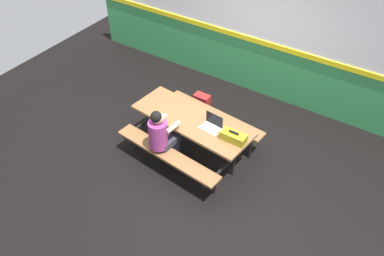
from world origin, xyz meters
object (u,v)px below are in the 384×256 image
laptop_silver (212,125)px  toolbox_grey (234,137)px  picnic_table_main (192,127)px  student_nearer (162,134)px  backpack_dark (202,105)px

laptop_silver → toolbox_grey: (0.44, -0.08, 0.02)m
picnic_table_main → student_nearer: bearing=-112.6°
student_nearer → laptop_silver: (0.60, 0.54, 0.08)m
student_nearer → backpack_dark: size_ratio=2.74×
student_nearer → backpack_dark: bearing=97.5°
laptop_silver → toolbox_grey: laptop_silver is taller
laptop_silver → backpack_dark: (-0.80, 1.00, -0.57)m
toolbox_grey → laptop_silver: bearing=169.5°
laptop_silver → backpack_dark: size_ratio=0.77×
picnic_table_main → student_nearer: (-0.22, -0.54, 0.13)m
picnic_table_main → toolbox_grey: bearing=-5.7°
picnic_table_main → backpack_dark: size_ratio=4.85×
picnic_table_main → laptop_silver: 0.43m
laptop_silver → backpack_dark: laptop_silver is taller
backpack_dark → picnic_table_main: bearing=-67.0°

